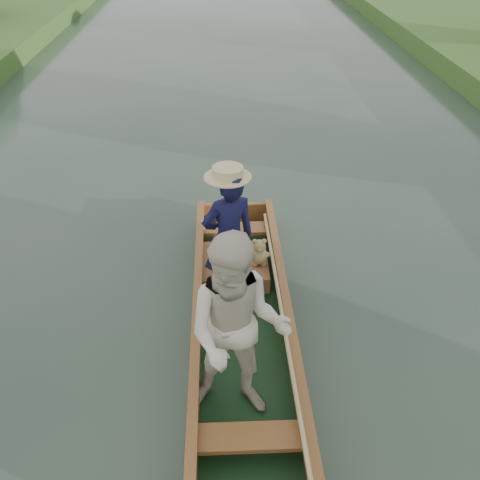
{
  "coord_description": "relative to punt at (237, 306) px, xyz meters",
  "views": [
    {
      "loc": [
        -0.22,
        -4.6,
        4.33
      ],
      "look_at": [
        0.0,
        0.6,
        0.95
      ],
      "focal_mm": 40.0,
      "sensor_mm": 36.0,
      "label": 1
    }
  ],
  "objects": [
    {
      "name": "punt",
      "position": [
        0.0,
        0.0,
        0.0
      ],
      "size": [
        1.17,
        5.0,
        2.05
      ],
      "color": "black",
      "rests_on": "ground"
    },
    {
      "name": "ground",
      "position": [
        0.07,
        0.34,
        -0.74
      ],
      "size": [
        120.0,
        120.0,
        0.0
      ],
      "primitive_type": "plane",
      "color": "#283D30",
      "rests_on": "ground"
    }
  ]
}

